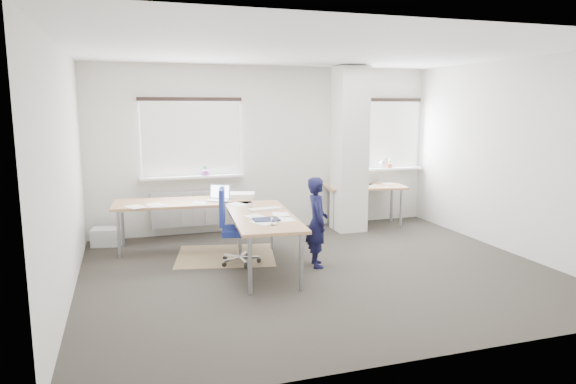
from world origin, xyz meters
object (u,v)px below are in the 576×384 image
object	(u,v)px
desk_side	(365,188)
person	(317,222)
task_chair	(237,243)
desk_main	(223,210)

from	to	relation	value
desk_side	person	size ratio (longest dim) A/B	1.24
task_chair	person	size ratio (longest dim) A/B	0.86
task_chair	person	world-z (taller)	person
desk_side	person	xyz separation A→B (m)	(-1.67, -1.96, -0.08)
desk_main	person	world-z (taller)	person
desk_main	person	distance (m)	1.36
task_chair	person	bearing A→B (deg)	-9.85
desk_side	person	bearing A→B (deg)	-120.41
person	desk_main	bearing A→B (deg)	64.39
desk_side	person	distance (m)	2.57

